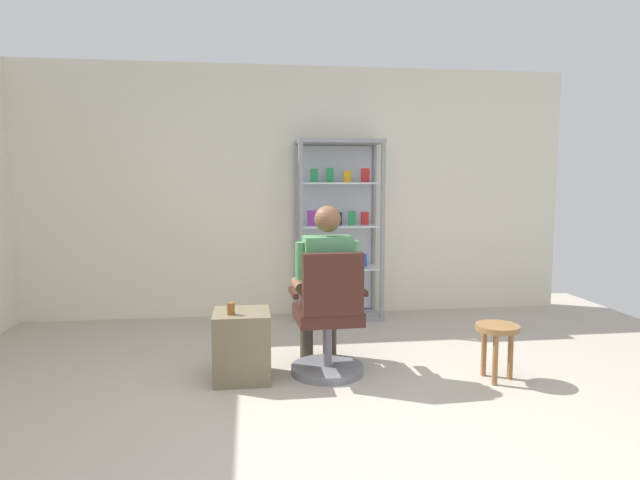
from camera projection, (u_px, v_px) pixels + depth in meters
name	position (u px, v px, depth m)	size (l,w,h in m)	color
ground_plane	(347.00, 436.00, 3.15)	(7.20, 7.20, 0.00)	#B2A899
back_wall	(299.00, 192.00, 5.96)	(6.00, 0.10, 2.70)	silver
display_cabinet_main	(338.00, 228.00, 5.82)	(0.90, 0.45, 1.90)	gray
office_chair	(329.00, 325.00, 4.08)	(0.57, 0.56, 0.96)	slate
seated_shopkeeper	(325.00, 279.00, 4.21)	(0.50, 0.58, 1.29)	#3F382D
storage_crate	(242.00, 345.00, 4.03)	(0.41, 0.42, 0.51)	#72664C
tea_glass	(231.00, 309.00, 3.91)	(0.06, 0.06, 0.09)	brown
wooden_stool	(497.00, 336.00, 4.00)	(0.32, 0.32, 0.42)	olive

